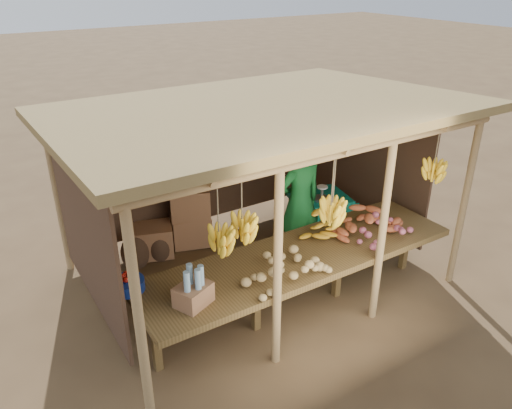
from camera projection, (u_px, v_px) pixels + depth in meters
ground at (256, 274)px, 6.79m from camera, size 60.00×60.00×0.00m
stall_structure at (262, 143)px, 5.87m from camera, size 4.70×3.50×2.43m
counter at (300, 259)px, 5.75m from camera, size 3.90×1.05×0.80m
potato_heap at (282, 261)px, 5.26m from camera, size 1.01×0.65×0.37m
sweet_potato_heap at (370, 219)px, 6.13m from camera, size 1.13×0.91×0.36m
onion_heap at (380, 225)px, 5.99m from camera, size 0.97×0.80×0.36m
banana_pile at (322, 223)px, 6.04m from camera, size 0.61×0.50×0.34m
tomato_basin at (128, 284)px, 5.07m from camera, size 0.34×0.34×0.18m
bottle_box at (193, 290)px, 4.82m from camera, size 0.42×0.38×0.43m
vendor at (300, 202)px, 6.70m from camera, size 0.67×0.44×1.84m
tarp_crate at (318, 217)px, 7.46m from camera, size 0.93×0.84×0.96m
carton_stack at (178, 224)px, 7.25m from camera, size 1.29×0.61×0.89m
burlap_sacks at (147, 246)px, 6.99m from camera, size 0.76×0.40×0.54m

